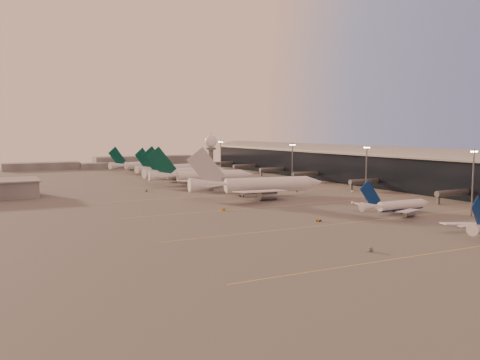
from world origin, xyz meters
name	(u,v)px	position (x,y,z in m)	size (l,w,h in m)	color
ground	(348,230)	(0.00, 0.00, 0.00)	(700.00, 700.00, 0.00)	#4E4C4C
taxiway_markings	(321,202)	(30.00, 56.00, 0.01)	(180.00, 185.25, 0.02)	#E6D151
terminal	(372,166)	(107.88, 110.09, 10.52)	(57.00, 362.00, 23.04)	black
radar_tower	(211,151)	(5.00, 120.00, 20.95)	(6.40, 6.40, 31.10)	#525559
mast_a	(473,180)	(58.00, 0.00, 13.74)	(3.60, 0.56, 25.00)	#525559
mast_b	(366,170)	(55.00, 55.00, 13.74)	(3.60, 0.56, 25.00)	#525559
mast_c	(292,164)	(50.00, 110.00, 13.74)	(3.60, 0.56, 25.00)	#525559
mast_d	(221,157)	(48.00, 200.00, 13.74)	(3.60, 0.56, 25.00)	#525559
distant_horizon	(115,163)	(2.62, 325.14, 3.89)	(165.00, 37.50, 9.00)	slate
narrowbody_mid	(396,207)	(36.29, 16.13, 2.78)	(35.09, 28.05, 13.72)	white
widebody_white	(259,188)	(15.37, 86.30, 4.24)	(69.37, 55.24, 24.48)	white
greentail_a	(203,179)	(11.34, 146.11, 4.08)	(63.22, 50.70, 23.07)	white
greentail_b	(187,175)	(12.84, 174.97, 4.04)	(62.11, 49.62, 22.88)	white
greentail_c	(170,170)	(17.19, 220.49, 3.64)	(55.18, 43.94, 20.58)	white
greentail_d	(140,167)	(9.12, 268.75, 3.56)	(53.52, 42.54, 20.13)	white
gsv_truck_a	(371,247)	(-13.61, -26.03, 1.23)	(6.11, 2.53, 2.42)	slate
gsv_tug_mid	(319,220)	(0.63, 16.62, 0.44)	(3.05, 3.52, 0.86)	gold
gsv_truck_b	(354,201)	(39.88, 45.20, 1.12)	(5.75, 3.15, 2.20)	silver
gsv_truck_c	(224,208)	(-18.10, 54.90, 1.09)	(5.59, 3.88, 2.13)	gold
gsv_catering_b	(353,188)	(67.88, 79.89, 1.98)	(5.25, 3.40, 3.97)	silver
gsv_tug_far	(242,195)	(7.97, 90.16, 0.59)	(3.07, 4.35, 1.14)	silver
gsv_truck_d	(146,189)	(-27.24, 131.62, 1.16)	(2.34, 5.74, 2.28)	slate
gsv_tug_hangar	(228,181)	(33.06, 157.62, 0.50)	(3.81, 2.80, 0.98)	gold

